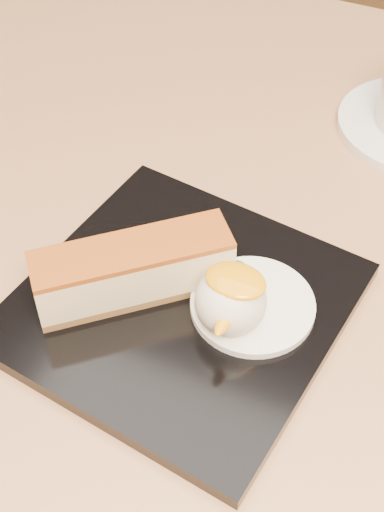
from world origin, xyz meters
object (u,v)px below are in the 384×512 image
at_px(dessert_plate, 181,306).
at_px(ice_cream_scoop, 231,301).
at_px(cheesecake, 133,270).
at_px(table, 203,328).

bearing_deg(dessert_plate, ice_cream_scoop, -7.13).
xyz_separation_m(cheesecake, ice_cream_scoop, (0.07, 0.00, 0.00)).
height_order(table, dessert_plate, dessert_plate).
xyz_separation_m(dessert_plate, cheesecake, (-0.04, -0.01, 0.03)).
distance_m(table, dessert_plate, 0.19).
bearing_deg(dessert_plate, cheesecake, -171.87).
bearing_deg(ice_cream_scoop, cheesecake, 180.00).
bearing_deg(cheesecake, ice_cream_scoop, -41.51).
relative_size(table, cheesecake, 6.08).
bearing_deg(table, cheesecake, -96.59).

